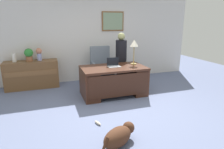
{
  "coord_description": "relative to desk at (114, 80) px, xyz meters",
  "views": [
    {
      "loc": [
        -1.4,
        -3.68,
        1.91
      ],
      "look_at": [
        -0.05,
        0.3,
        0.75
      ],
      "focal_mm": 31.47,
      "sensor_mm": 36.0,
      "label": 1
    }
  ],
  "objects": [
    {
      "name": "armchair",
      "position": [
        -0.03,
        1.04,
        0.1
      ],
      "size": [
        0.6,
        0.59,
        1.15
      ],
      "color": "slate",
      "rests_on": "ground_plane"
    },
    {
      "name": "dog_toy_bone",
      "position": [
        -0.79,
        -1.37,
        -0.38
      ],
      "size": [
        0.11,
        0.2,
        0.05
      ],
      "primitive_type": "ellipsoid",
      "rotation": [
        0.0,
        0.0,
        1.92
      ],
      "color": "beige",
      "rests_on": "ground_plane"
    },
    {
      "name": "dog_lying",
      "position": [
        -0.64,
        -2.09,
        -0.25
      ],
      "size": [
        0.67,
        0.55,
        0.3
      ],
      "color": "#472819",
      "rests_on": "ground_plane"
    },
    {
      "name": "desk",
      "position": [
        0.0,
        0.0,
        0.0
      ],
      "size": [
        1.64,
        0.96,
        0.76
      ],
      "color": "#422316",
      "rests_on": "ground_plane"
    },
    {
      "name": "ground_plane",
      "position": [
        -0.22,
        -0.95,
        -0.41
      ],
      "size": [
        12.0,
        12.0,
        0.0
      ],
      "primitive_type": "plane",
      "color": "slate"
    },
    {
      "name": "vase_with_flowers",
      "position": [
        -1.8,
        1.3,
        0.59
      ],
      "size": [
        0.17,
        0.17,
        0.36
      ],
      "color": "#8E98C9",
      "rests_on": "credenza"
    },
    {
      "name": "credenza",
      "position": [
        -2.05,
        1.3,
        -0.01
      ],
      "size": [
        1.47,
        0.5,
        0.79
      ],
      "color": "brown",
      "rests_on": "ground_plane"
    },
    {
      "name": "potted_plant",
      "position": [
        -2.08,
        1.3,
        0.59
      ],
      "size": [
        0.24,
        0.24,
        0.36
      ],
      "color": "brown",
      "rests_on": "credenza"
    },
    {
      "name": "laptop",
      "position": [
        0.02,
        0.07,
        0.4
      ],
      "size": [
        0.32,
        0.22,
        0.22
      ],
      "color": "#B2B5BA",
      "rests_on": "desk"
    },
    {
      "name": "person_standing",
      "position": [
        0.46,
        0.66,
        0.4
      ],
      "size": [
        0.32,
        0.32,
        1.57
      ],
      "color": "#262323",
      "rests_on": "ground_plane"
    },
    {
      "name": "desk_lamp",
      "position": [
        0.63,
        0.14,
        0.88
      ],
      "size": [
        0.22,
        0.22,
        0.66
      ],
      "color": "#9E8447",
      "rests_on": "desk"
    },
    {
      "name": "vase_empty",
      "position": [
        -2.46,
        1.3,
        0.51
      ],
      "size": [
        0.11,
        0.11,
        0.25
      ],
      "primitive_type": "cylinder",
      "color": "silver",
      "rests_on": "credenza"
    },
    {
      "name": "back_wall",
      "position": [
        -0.21,
        1.65,
        0.95
      ],
      "size": [
        7.0,
        0.16,
        2.7
      ],
      "color": "silver",
      "rests_on": "ground_plane"
    }
  ]
}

